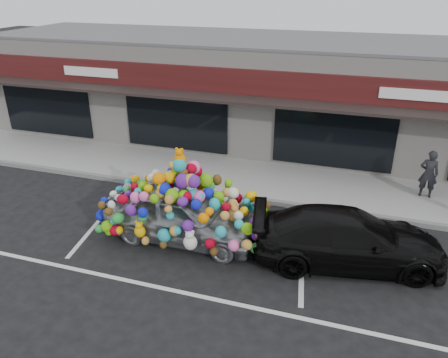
% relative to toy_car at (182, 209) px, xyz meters
% --- Properties ---
extents(ground, '(90.00, 90.00, 0.00)m').
position_rel_toy_car_xyz_m(ground, '(0.42, 0.14, -0.91)').
color(ground, black).
rests_on(ground, ground).
extents(shop_building, '(24.00, 7.20, 4.31)m').
position_rel_toy_car_xyz_m(shop_building, '(0.42, 8.58, 1.26)').
color(shop_building, silver).
rests_on(shop_building, ground).
extents(sidewalk, '(26.00, 3.00, 0.15)m').
position_rel_toy_car_xyz_m(sidewalk, '(0.42, 4.14, -0.83)').
color(sidewalk, '#959690').
rests_on(sidewalk, ground).
extents(kerb, '(26.00, 0.18, 0.16)m').
position_rel_toy_car_xyz_m(kerb, '(0.42, 2.64, -0.83)').
color(kerb, slate).
rests_on(kerb, ground).
extents(parking_stripe_left, '(0.73, 4.37, 0.01)m').
position_rel_toy_car_xyz_m(parking_stripe_left, '(-2.78, 0.34, -0.90)').
color(parking_stripe_left, silver).
rests_on(parking_stripe_left, ground).
extents(parking_stripe_mid, '(0.73, 4.37, 0.01)m').
position_rel_toy_car_xyz_m(parking_stripe_mid, '(3.22, 0.34, -0.90)').
color(parking_stripe_mid, silver).
rests_on(parking_stripe_mid, ground).
extents(lane_line, '(14.00, 0.12, 0.01)m').
position_rel_toy_car_xyz_m(lane_line, '(2.42, -2.16, -0.90)').
color(lane_line, silver).
rests_on(lane_line, ground).
extents(toy_car, '(3.12, 4.61, 2.68)m').
position_rel_toy_car_xyz_m(toy_car, '(0.00, 0.00, 0.00)').
color(toy_car, gray).
rests_on(toy_car, ground).
extents(black_sedan, '(2.82, 5.02, 1.37)m').
position_rel_toy_car_xyz_m(black_sedan, '(4.33, 0.21, -0.22)').
color(black_sedan, black).
rests_on(black_sedan, ground).
extents(pedestrian_a, '(0.60, 0.42, 1.56)m').
position_rel_toy_car_xyz_m(pedestrian_a, '(6.52, 4.43, 0.02)').
color(pedestrian_a, '#222428').
rests_on(pedestrian_a, sidewalk).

